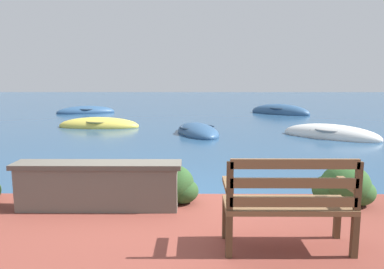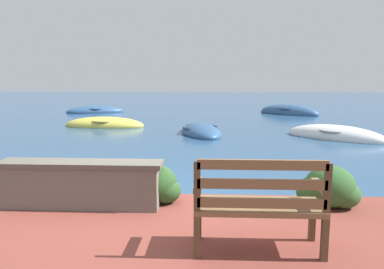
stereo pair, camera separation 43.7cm
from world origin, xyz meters
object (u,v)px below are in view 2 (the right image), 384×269
(rowboat_far, at_px, (105,125))
(rowboat_distant, at_px, (95,112))
(park_bench, at_px, (259,202))
(rowboat_nearest, at_px, (335,136))
(rowboat_mid, at_px, (201,132))
(rowboat_outer, at_px, (289,113))

(rowboat_far, height_order, rowboat_distant, rowboat_far)
(park_bench, distance_m, rowboat_nearest, 8.73)
(park_bench, relative_size, rowboat_mid, 0.43)
(rowboat_mid, xyz_separation_m, rowboat_outer, (4.20, 6.64, 0.02))
(rowboat_mid, distance_m, rowboat_distant, 9.02)
(rowboat_mid, bearing_deg, rowboat_outer, 131.65)
(park_bench, xyz_separation_m, rowboat_far, (-4.43, 10.34, -0.65))
(rowboat_mid, bearing_deg, park_bench, -10.94)
(park_bench, height_order, rowboat_distant, park_bench)
(rowboat_mid, xyz_separation_m, rowboat_far, (-3.66, 1.60, 0.00))
(rowboat_nearest, bearing_deg, rowboat_outer, -52.27)
(rowboat_nearest, height_order, rowboat_outer, rowboat_outer)
(rowboat_outer, bearing_deg, rowboat_far, 71.01)
(park_bench, xyz_separation_m, rowboat_outer, (3.42, 15.39, -0.63))
(rowboat_outer, bearing_deg, rowboat_nearest, 127.55)
(rowboat_far, distance_m, rowboat_distant, 5.77)
(rowboat_far, height_order, rowboat_outer, rowboat_outer)
(park_bench, height_order, rowboat_outer, park_bench)
(rowboat_nearest, height_order, rowboat_far, rowboat_nearest)
(rowboat_nearest, distance_m, rowboat_distant, 12.45)
(rowboat_nearest, relative_size, rowboat_far, 0.99)
(rowboat_far, bearing_deg, rowboat_outer, 35.35)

